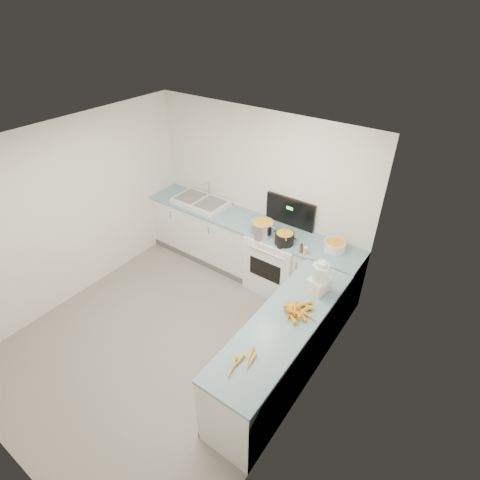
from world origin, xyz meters
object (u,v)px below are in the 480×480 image
Objects in this scene: mixing_bowl at (335,246)px; spice_jar at (305,251)px; black_pot at (284,239)px; sink at (201,202)px; steel_pot at (262,229)px; extract_bottle at (301,249)px; stove at (277,260)px; food_processor at (320,279)px.

mixing_bowl is 3.14× the size of spice_jar.
black_pot is 0.34m from spice_jar.
steel_pot is (1.28, -0.18, 0.06)m from sink.
extract_bottle is (1.92, -0.24, 0.02)m from sink.
sink is 1.64m from black_pot.
stove is 1.58× the size of sink.
steel_pot is 3.52× the size of spice_jar.
sink is 9.72× the size of spice_jar.
sink is 2.55m from food_processor.
spice_jar is (-0.27, -0.29, -0.02)m from mixing_bowl.
stove is at bearing -174.75° from mixing_bowl.
mixing_bowl is (0.61, 0.25, -0.01)m from black_pot.
steel_pot is 0.99m from mixing_bowl.
food_processor is (1.14, -0.60, 0.08)m from steel_pot.
mixing_bowl is at bearing 13.96° from steel_pot.
extract_bottle is 1.27× the size of spice_jar.
stove is 1.39m from food_processor.
mixing_bowl is at bearing 47.18° from spice_jar.
steel_pot is 0.69m from spice_jar.
black_pot is 0.64× the size of food_processor.
food_processor is at bearing -78.08° from mixing_bowl.
food_processor reaches higher than steel_pot.
steel_pot reaches higher than mixing_bowl.
sink is 2.76× the size of steel_pot.
steel_pot is at bearing 152.21° from food_processor.
sink is 2.24m from mixing_bowl.
steel_pot is at bearing 175.48° from spice_jar.
black_pot is 0.29m from extract_bottle.
sink is at bearing 173.16° from spice_jar.
extract_bottle is 0.28× the size of food_processor.
sink reaches higher than mixing_bowl.
stove is 5.27× the size of black_pot.
sink is (-1.45, 0.02, 0.50)m from stove.
mixing_bowl is 0.69× the size of food_processor.
food_processor is (0.18, -0.84, 0.11)m from mixing_bowl.
sink is 3.33× the size of black_pot.
extract_bottle is (0.28, -0.05, -0.02)m from black_pot.
stove is at bearing 157.03° from spice_jar.
sink is at bearing 172.90° from extract_bottle.
stove is 4.89× the size of mixing_bowl.
extract_bottle is at bearing 132.79° from food_processor.
mixing_bowl is at bearing 42.28° from extract_bottle.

